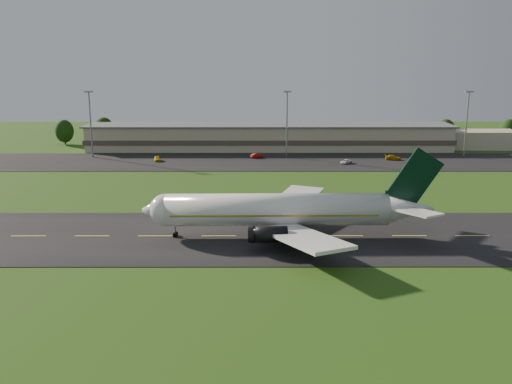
{
  "coord_description": "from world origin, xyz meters",
  "views": [
    {
      "loc": [
        -4.74,
        -94.21,
        30.24
      ],
      "look_at": [
        -4.56,
        8.0,
        6.0
      ],
      "focal_mm": 40.0,
      "sensor_mm": 36.0,
      "label": 1
    }
  ],
  "objects_px": {
    "service_vehicle_d": "(393,158)",
    "service_vehicle_b": "(257,156)",
    "terminal": "(288,137)",
    "service_vehicle_a": "(157,159)",
    "light_mast_west": "(90,116)",
    "airliner": "(282,210)",
    "light_mast_centre": "(287,116)",
    "service_vehicle_c": "(346,161)",
    "light_mast_east": "(467,116)"
  },
  "relations": [
    {
      "from": "terminal",
      "to": "service_vehicle_a",
      "type": "relative_size",
      "value": 34.35
    },
    {
      "from": "service_vehicle_d",
      "to": "light_mast_east",
      "type": "bearing_deg",
      "value": -68.16
    },
    {
      "from": "service_vehicle_d",
      "to": "service_vehicle_c",
      "type": "bearing_deg",
      "value": 120.84
    },
    {
      "from": "light_mast_west",
      "to": "service_vehicle_b",
      "type": "bearing_deg",
      "value": -1.6
    },
    {
      "from": "light_mast_west",
      "to": "service_vehicle_a",
      "type": "distance_m",
      "value": 25.26
    },
    {
      "from": "terminal",
      "to": "service_vehicle_b",
      "type": "xyz_separation_m",
      "value": [
        -10.57,
        -17.6,
        -3.21
      ]
    },
    {
      "from": "airliner",
      "to": "service_vehicle_c",
      "type": "distance_m",
      "value": 72.32
    },
    {
      "from": "terminal",
      "to": "airliner",
      "type": "bearing_deg",
      "value": -93.91
    },
    {
      "from": "light_mast_centre",
      "to": "light_mast_east",
      "type": "bearing_deg",
      "value": 0.0
    },
    {
      "from": "service_vehicle_b",
      "to": "light_mast_west",
      "type": "bearing_deg",
      "value": 60.24
    },
    {
      "from": "light_mast_west",
      "to": "service_vehicle_c",
      "type": "height_order",
      "value": "light_mast_west"
    },
    {
      "from": "light_mast_west",
      "to": "light_mast_centre",
      "type": "bearing_deg",
      "value": 0.0
    },
    {
      "from": "service_vehicle_c",
      "to": "service_vehicle_d",
      "type": "relative_size",
      "value": 0.87
    },
    {
      "from": "airliner",
      "to": "service_vehicle_c",
      "type": "relative_size",
      "value": 12.23
    },
    {
      "from": "service_vehicle_a",
      "to": "service_vehicle_c",
      "type": "bearing_deg",
      "value": -20.1
    },
    {
      "from": "light_mast_centre",
      "to": "service_vehicle_d",
      "type": "bearing_deg",
      "value": -9.15
    },
    {
      "from": "light_mast_west",
      "to": "service_vehicle_c",
      "type": "bearing_deg",
      "value": -8.28
    },
    {
      "from": "terminal",
      "to": "light_mast_centre",
      "type": "xyz_separation_m",
      "value": [
        -1.4,
        -16.18,
        8.75
      ]
    },
    {
      "from": "service_vehicle_a",
      "to": "light_mast_west",
      "type": "bearing_deg",
      "value": 145.93
    },
    {
      "from": "light_mast_centre",
      "to": "light_mast_west",
      "type": "bearing_deg",
      "value": 180.0
    },
    {
      "from": "airliner",
      "to": "service_vehicle_b",
      "type": "distance_m",
      "value": 78.77
    },
    {
      "from": "terminal",
      "to": "service_vehicle_a",
      "type": "xyz_separation_m",
      "value": [
        -40.25,
        -23.16,
        -3.17
      ]
    },
    {
      "from": "airliner",
      "to": "terminal",
      "type": "xyz_separation_m",
      "value": [
        6.57,
        96.17,
        -0.67
      ]
    },
    {
      "from": "terminal",
      "to": "light_mast_centre",
      "type": "distance_m",
      "value": 18.45
    },
    {
      "from": "terminal",
      "to": "service_vehicle_b",
      "type": "bearing_deg",
      "value": -120.98
    },
    {
      "from": "light_mast_west",
      "to": "service_vehicle_a",
      "type": "relative_size",
      "value": 4.82
    },
    {
      "from": "light_mast_east",
      "to": "service_vehicle_d",
      "type": "bearing_deg",
      "value": -167.45
    },
    {
      "from": "airliner",
      "to": "service_vehicle_d",
      "type": "bearing_deg",
      "value": 62.9
    },
    {
      "from": "light_mast_centre",
      "to": "service_vehicle_c",
      "type": "height_order",
      "value": "light_mast_centre"
    },
    {
      "from": "terminal",
      "to": "light_mast_centre",
      "type": "relative_size",
      "value": 7.13
    },
    {
      "from": "terminal",
      "to": "service_vehicle_c",
      "type": "height_order",
      "value": "terminal"
    },
    {
      "from": "terminal",
      "to": "light_mast_centre",
      "type": "height_order",
      "value": "light_mast_centre"
    },
    {
      "from": "light_mast_centre",
      "to": "service_vehicle_d",
      "type": "distance_m",
      "value": 34.46
    },
    {
      "from": "airliner",
      "to": "service_vehicle_b",
      "type": "relative_size",
      "value": 12.4
    },
    {
      "from": "light_mast_west",
      "to": "light_mast_centre",
      "type": "height_order",
      "value": "same"
    },
    {
      "from": "terminal",
      "to": "service_vehicle_d",
      "type": "distance_m",
      "value": 37.36
    },
    {
      "from": "service_vehicle_d",
      "to": "service_vehicle_b",
      "type": "bearing_deg",
      "value": 94.12
    },
    {
      "from": "light_mast_east",
      "to": "service_vehicle_a",
      "type": "xyz_separation_m",
      "value": [
        -93.85,
        -6.98,
        -11.92
      ]
    },
    {
      "from": "terminal",
      "to": "light_mast_west",
      "type": "xyz_separation_m",
      "value": [
        -61.4,
        -16.18,
        8.75
      ]
    },
    {
      "from": "airliner",
      "to": "service_vehicle_d",
      "type": "distance_m",
      "value": 83.62
    },
    {
      "from": "service_vehicle_c",
      "to": "service_vehicle_d",
      "type": "distance_m",
      "value": 16.38
    },
    {
      "from": "light_mast_west",
      "to": "service_vehicle_b",
      "type": "relative_size",
      "value": 4.92
    },
    {
      "from": "light_mast_west",
      "to": "light_mast_centre",
      "type": "relative_size",
      "value": 1.0
    },
    {
      "from": "terminal",
      "to": "light_mast_east",
      "type": "height_order",
      "value": "light_mast_east"
    },
    {
      "from": "terminal",
      "to": "light_mast_east",
      "type": "distance_m",
      "value": 56.67
    },
    {
      "from": "terminal",
      "to": "service_vehicle_a",
      "type": "height_order",
      "value": "terminal"
    },
    {
      "from": "terminal",
      "to": "light_mast_west",
      "type": "height_order",
      "value": "light_mast_west"
    },
    {
      "from": "airliner",
      "to": "light_mast_west",
      "type": "bearing_deg",
      "value": 123.68
    },
    {
      "from": "service_vehicle_a",
      "to": "service_vehicle_c",
      "type": "xyz_separation_m",
      "value": [
        55.52,
        -4.17,
        -0.14
      ]
    },
    {
      "from": "light_mast_west",
      "to": "service_vehicle_d",
      "type": "distance_m",
      "value": 92.83
    }
  ]
}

